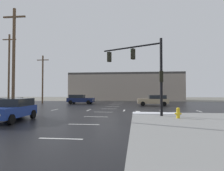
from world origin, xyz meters
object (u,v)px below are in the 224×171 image
at_px(traffic_signal_mast, 143,65).
at_px(fire_hydrant, 178,113).
at_px(utility_pole_mid, 14,59).
at_px(utility_pole_far, 9,68).
at_px(sedan_navy, 80,99).
at_px(sedan_tan, 154,100).
at_px(utility_pole_distant, 43,78).
at_px(sedan_blue, 12,109).

relative_size(traffic_signal_mast, fire_hydrant, 8.01).
bearing_deg(utility_pole_mid, utility_pole_far, 125.00).
bearing_deg(sedan_navy, sedan_tan, -13.64).
bearing_deg(sedan_navy, utility_pole_distant, 171.59).
bearing_deg(utility_pole_distant, utility_pole_mid, -72.77).
bearing_deg(utility_pole_far, utility_pole_mid, -55.00).
bearing_deg(sedan_tan, utility_pole_far, 3.11).
height_order(utility_pole_mid, utility_pole_far, utility_pole_far).
height_order(sedan_tan, utility_pole_distant, utility_pole_distant).
height_order(traffic_signal_mast, utility_pole_far, utility_pole_far).
height_order(traffic_signal_mast, utility_pole_distant, utility_pole_distant).
xyz_separation_m(sedan_blue, utility_pole_distant, (-8.09, 21.76, 3.71)).
relative_size(sedan_blue, utility_pole_mid, 0.46).
height_order(traffic_signal_mast, sedan_tan, traffic_signal_mast).
xyz_separation_m(sedan_navy, sedan_tan, (12.25, -3.13, 0.00)).
height_order(traffic_signal_mast, utility_pole_mid, utility_pole_mid).
xyz_separation_m(sedan_blue, utility_pole_mid, (-2.65, 4.24, 4.36)).
relative_size(fire_hydrant, utility_pole_far, 0.07).
bearing_deg(utility_pole_mid, traffic_signal_mast, -0.66).
distance_m(sedan_tan, utility_pole_distant, 20.36).
relative_size(utility_pole_mid, utility_pole_far, 0.91).
bearing_deg(utility_pole_distant, sedan_navy, -9.11).
xyz_separation_m(fire_hydrant, utility_pole_far, (-22.48, 13.69, 5.17)).
height_order(sedan_blue, utility_pole_distant, utility_pole_distant).
distance_m(traffic_signal_mast, sedan_navy, 19.72).
bearing_deg(sedan_tan, utility_pole_mid, 41.46).
xyz_separation_m(sedan_tan, utility_pole_far, (-22.08, -1.85, 4.86)).
relative_size(sedan_blue, utility_pole_far, 0.42).
xyz_separation_m(sedan_tan, sedan_blue, (-11.46, -17.46, 0.00)).
bearing_deg(traffic_signal_mast, sedan_blue, 52.39).
height_order(sedan_navy, sedan_blue, same).
xyz_separation_m(sedan_tan, utility_pole_mid, (-14.11, -13.22, 4.36)).
distance_m(fire_hydrant, sedan_blue, 12.02).
distance_m(traffic_signal_mast, utility_pole_distant, 24.87).
bearing_deg(traffic_signal_mast, sedan_tan, -69.80).
height_order(fire_hydrant, sedan_blue, sedan_blue).
bearing_deg(sedan_navy, sedan_blue, -87.09).
xyz_separation_m(traffic_signal_mast, sedan_blue, (-9.42, -4.10, -3.54)).
distance_m(fire_hydrant, utility_pole_distant, 28.42).
bearing_deg(fire_hydrant, utility_pole_mid, 170.92).
bearing_deg(utility_pole_far, utility_pole_distant, 67.61).
bearing_deg(traffic_signal_mast, utility_pole_mid, 28.22).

